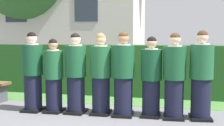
% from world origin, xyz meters
% --- Properties ---
extents(ground_plane, '(60.00, 60.00, 0.00)m').
position_xyz_m(ground_plane, '(0.00, 0.00, 0.00)').
color(ground_plane, slate).
extents(student_front_row_0, '(0.43, 0.48, 1.67)m').
position_xyz_m(student_front_row_0, '(-1.70, -0.06, 0.80)').
color(student_front_row_0, black).
rests_on(student_front_row_0, ground).
extents(student_front_row_1, '(0.40, 0.44, 1.53)m').
position_xyz_m(student_front_row_1, '(-1.23, -0.05, 0.73)').
color(student_front_row_1, black).
rests_on(student_front_row_1, ground).
extents(student_front_row_2, '(0.43, 0.52, 1.65)m').
position_xyz_m(student_front_row_2, '(-0.76, -0.02, 0.79)').
color(student_front_row_2, black).
rests_on(student_front_row_2, ground).
extents(student_front_row_3, '(0.43, 0.48, 1.65)m').
position_xyz_m(student_front_row_3, '(-0.23, 0.01, 0.78)').
color(student_front_row_3, black).
rests_on(student_front_row_3, ground).
extents(student_front_row_4, '(0.44, 0.50, 1.68)m').
position_xyz_m(student_front_row_4, '(0.23, -0.02, 0.80)').
color(student_front_row_4, black).
rests_on(student_front_row_4, ground).
extents(student_front_row_5, '(0.41, 0.50, 1.58)m').
position_xyz_m(student_front_row_5, '(0.78, 0.05, 0.75)').
color(student_front_row_5, black).
rests_on(student_front_row_5, ground).
extents(student_front_row_6, '(0.43, 0.53, 1.65)m').
position_xyz_m(student_front_row_6, '(1.22, 0.01, 0.79)').
color(student_front_row_6, black).
rests_on(student_front_row_6, ground).
extents(student_front_row_7, '(0.44, 0.55, 1.70)m').
position_xyz_m(student_front_row_7, '(1.72, 0.07, 0.81)').
color(student_front_row_7, black).
rests_on(student_front_row_7, ground).
extents(hedge, '(9.98, 0.70, 1.34)m').
position_xyz_m(hedge, '(0.00, 2.05, 0.67)').
color(hedge, '#214C1E').
rests_on(hedge, ground).
extents(lawn_strip, '(9.98, 0.90, 0.01)m').
position_xyz_m(lawn_strip, '(0.00, 1.25, 0.00)').
color(lawn_strip, '#477A38').
rests_on(lawn_strip, ground).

